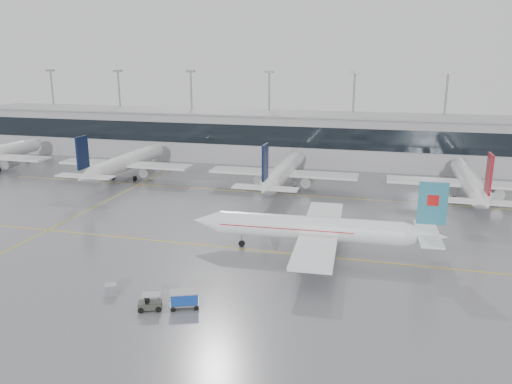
% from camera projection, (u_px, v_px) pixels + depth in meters
% --- Properties ---
extents(ground, '(320.00, 320.00, 0.00)m').
position_uv_depth(ground, '(234.00, 248.00, 69.43)').
color(ground, slate).
rests_on(ground, ground).
extents(taxi_line_main, '(120.00, 0.25, 0.01)m').
position_uv_depth(taxi_line_main, '(234.00, 248.00, 69.43)').
color(taxi_line_main, gold).
rests_on(taxi_line_main, ground).
extents(taxi_line_north, '(120.00, 0.25, 0.01)m').
position_uv_depth(taxi_line_north, '(279.00, 194.00, 97.48)').
color(taxi_line_north, gold).
rests_on(taxi_line_north, ground).
extents(taxi_line_cross, '(0.25, 60.00, 0.01)m').
position_uv_depth(taxi_line_cross, '(101.00, 204.00, 90.76)').
color(taxi_line_cross, gold).
rests_on(taxi_line_cross, ground).
extents(terminal, '(180.00, 15.00, 12.00)m').
position_uv_depth(terminal, '(306.00, 139.00, 125.85)').
color(terminal, '#959599').
rests_on(terminal, ground).
extents(terminal_glass, '(180.00, 0.20, 5.00)m').
position_uv_depth(terminal_glass, '(301.00, 137.00, 118.41)').
color(terminal_glass, black).
rests_on(terminal_glass, ground).
extents(terminal_roof, '(182.00, 16.00, 0.40)m').
position_uv_depth(terminal_roof, '(307.00, 114.00, 124.26)').
color(terminal_roof, gray).
rests_on(terminal_roof, ground).
extents(light_masts, '(156.40, 1.00, 22.60)m').
position_uv_depth(light_masts, '(310.00, 107.00, 129.57)').
color(light_masts, gray).
rests_on(light_masts, ground).
extents(air_canada_jet, '(34.41, 26.96, 10.58)m').
position_uv_depth(air_canada_jet, '(318.00, 229.00, 67.03)').
color(air_canada_jet, white).
rests_on(air_canada_jet, ground).
extents(parked_jet_b, '(29.64, 36.96, 11.72)m').
position_uv_depth(parked_jet_b, '(126.00, 162.00, 108.50)').
color(parked_jet_b, silver).
rests_on(parked_jet_b, ground).
extents(parked_jet_c, '(29.64, 36.96, 11.72)m').
position_uv_depth(parked_jet_c, '(283.00, 171.00, 99.97)').
color(parked_jet_c, silver).
rests_on(parked_jet_c, ground).
extents(parked_jet_d, '(29.64, 36.96, 11.72)m').
position_uv_depth(parked_jet_d, '(470.00, 182.00, 91.44)').
color(parked_jet_d, silver).
rests_on(parked_jet_d, ground).
extents(baggage_tug, '(3.66, 2.29, 1.76)m').
position_uv_depth(baggage_tug, '(150.00, 304.00, 52.21)').
color(baggage_tug, '#33372E').
rests_on(baggage_tug, ground).
extents(baggage_cart, '(3.39, 2.64, 1.86)m').
position_uv_depth(baggage_cart, '(184.00, 298.00, 52.51)').
color(baggage_cart, gray).
rests_on(baggage_cart, ground).
extents(gse_unit, '(1.65, 1.62, 1.24)m').
position_uv_depth(gse_unit, '(111.00, 290.00, 55.54)').
color(gse_unit, gray).
rests_on(gse_unit, ground).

